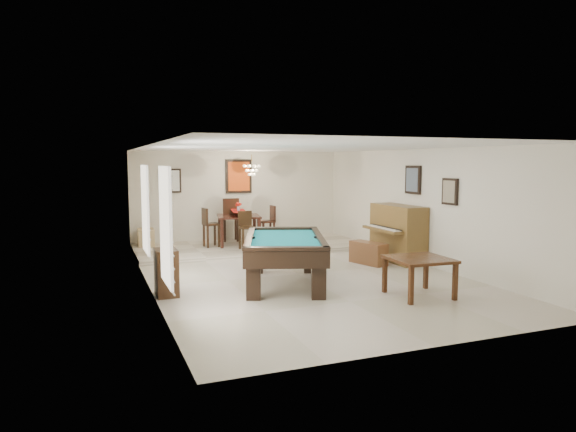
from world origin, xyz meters
TOP-DOWN VIEW (x-y plane):
  - ground_plane at (0.00, 0.00)m, footprint 6.00×9.00m
  - wall_back at (0.00, 4.50)m, footprint 6.00×0.04m
  - wall_front at (0.00, -4.50)m, footprint 6.00×0.04m
  - wall_left at (-3.00, 0.00)m, footprint 0.04×9.00m
  - wall_right at (3.00, 0.00)m, footprint 0.04×9.00m
  - ceiling at (0.00, 0.00)m, footprint 6.00×9.00m
  - dining_step at (0.00, 3.25)m, footprint 6.00×2.50m
  - window_left_front at (-2.97, -2.20)m, footprint 0.06×1.00m
  - window_left_rear at (-2.97, 0.60)m, footprint 0.06×1.00m
  - pool_table at (-0.58, -0.71)m, footprint 2.23×2.96m
  - square_table at (1.27, -2.36)m, footprint 1.02×1.02m
  - upright_piano at (2.54, 0.47)m, footprint 0.88×1.58m
  - piano_bench at (1.88, 0.41)m, footprint 0.58×0.96m
  - apothecary_chest at (-2.78, -0.74)m, footprint 0.36×0.54m
  - dining_table at (-0.31, 3.39)m, footprint 1.27×1.27m
  - flower_vase at (-0.31, 3.39)m, footprint 0.17×0.17m
  - dining_chair_south at (-0.33, 2.60)m, footprint 0.36×0.36m
  - dining_chair_north at (-0.35, 4.12)m, footprint 0.49×0.49m
  - dining_chair_west at (-1.06, 3.35)m, footprint 0.42×0.42m
  - dining_chair_east at (0.48, 3.41)m, footprint 0.38×0.38m
  - corner_bench at (-2.63, 4.06)m, footprint 0.42×0.52m
  - chandelier at (0.00, 3.20)m, footprint 0.44×0.44m
  - back_painting at (0.00, 4.46)m, footprint 0.75×0.06m
  - back_mirror at (-1.90, 4.46)m, footprint 0.55×0.06m
  - right_picture_upper at (2.96, 0.30)m, footprint 0.06×0.55m
  - right_picture_lower at (2.96, -1.00)m, footprint 0.06×0.45m

SIDE VIEW (x-z plane):
  - ground_plane at x=0.00m, z-range -0.02..0.00m
  - dining_step at x=0.00m, z-range 0.00..0.12m
  - piano_bench at x=1.88m, z-range 0.00..0.50m
  - square_table at x=1.27m, z-range 0.00..0.67m
  - corner_bench at x=-2.63m, z-range 0.12..0.57m
  - apothecary_chest at x=-2.78m, z-range 0.00..0.81m
  - pool_table at x=-0.58m, z-range 0.00..0.88m
  - dining_table at x=-0.31m, z-range 0.12..1.02m
  - dining_chair_south at x=-0.33m, z-range 0.12..1.08m
  - dining_chair_west at x=-1.06m, z-range 0.12..1.13m
  - dining_chair_east at x=0.48m, z-range 0.12..1.13m
  - upright_piano at x=2.54m, z-range 0.00..1.31m
  - dining_chair_north at x=-0.35m, z-range 0.12..1.32m
  - flower_vase at x=-0.31m, z-range 1.02..1.26m
  - wall_back at x=0.00m, z-range 0.00..2.60m
  - wall_front at x=0.00m, z-range 0.00..2.60m
  - wall_left at x=-3.00m, z-range 0.00..2.60m
  - wall_right at x=3.00m, z-range 0.00..2.60m
  - window_left_front at x=-2.97m, z-range 0.55..2.25m
  - window_left_rear at x=-2.97m, z-range 0.55..2.25m
  - right_picture_lower at x=2.96m, z-range 1.42..1.98m
  - back_mirror at x=-1.90m, z-range 1.48..2.12m
  - back_painting at x=0.00m, z-range 1.42..2.38m
  - right_picture_upper at x=2.96m, z-range 1.57..2.23m
  - chandelier at x=0.00m, z-range 1.90..2.50m
  - ceiling at x=0.00m, z-range 2.58..2.62m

